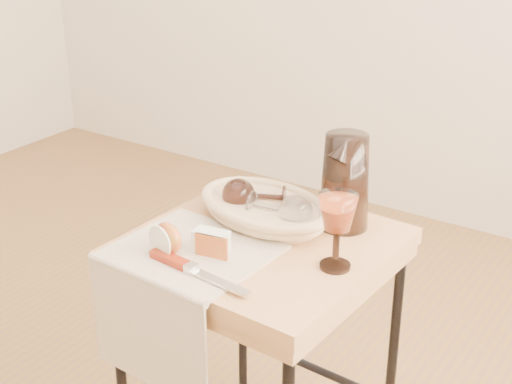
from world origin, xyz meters
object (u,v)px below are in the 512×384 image
Objects in this scene: bread_basket at (264,211)px; apple_half at (168,238)px; goblet_lying_b at (277,208)px; table_knife at (194,269)px; tea_towel at (192,251)px; goblet_lying_a at (258,196)px; pitcher at (345,181)px; wine_goblet at (337,231)px; side_table at (261,364)px.

bread_basket is 0.26m from apple_half.
table_knife is (-0.02, -0.27, -0.03)m from goblet_lying_b.
tea_towel is 2.50× the size of goblet_lying_a.
wine_goblet is at bearing -51.72° from pitcher.
bread_basket is at bearing 99.37° from table_knife.
apple_half reaches higher than bread_basket.
side_table is 0.37m from tea_towel.
wine_goblet is at bearing 45.74° from table_knife.
goblet_lying_b is at bearing 90.25° from side_table.
table_knife is at bearing -75.65° from bread_basket.
pitcher is at bearing 53.76° from side_table.
goblet_lying_b is (0.07, -0.03, -0.00)m from goblet_lying_a.
pitcher is (0.16, 0.08, 0.08)m from bread_basket.
goblet_lying_b is 0.16m from pitcher.
pitcher is 0.19m from wine_goblet.
goblet_lying_b reaches higher than bread_basket.
pitcher reaches higher than bread_basket.
apple_half is at bearing -129.98° from tea_towel.
goblet_lying_a is 0.29m from wine_goblet.
apple_half is at bearing -96.94° from bread_basket.
apple_half reaches higher than table_knife.
tea_towel is 2.52× the size of goblet_lying_b.
goblet_lying_b is (0.09, 0.19, 0.05)m from tea_towel.
tea_towel is at bearing 58.94° from apple_half.
bread_basket is at bearing 118.77° from side_table.
wine_goblet is 0.35m from apple_half.
goblet_lying_b is 0.27m from table_knife.
goblet_lying_b is 0.50× the size of table_knife.
goblet_lying_a is at bearing 91.02° from apple_half.
goblet_lying_a is at bearing 88.65° from tea_towel.
tea_towel is at bearing -158.40° from wine_goblet.
tea_towel is 0.31m from wine_goblet.
pitcher reaches higher than side_table.
apple_half is (-0.08, -0.25, 0.01)m from bread_basket.
pitcher is at bearing 74.07° from table_knife.
apple_half is 0.11m from table_knife.
wine_goblet reaches higher than side_table.
apple_half reaches higher than tea_towel.
tea_towel is 0.23m from goblet_lying_a.
goblet_lying_b is at bearing 156.73° from wine_goblet.
bread_basket reaches higher than table_knife.
goblet_lying_a is at bearing 156.63° from wine_goblet.
apple_half is (-0.12, -0.16, 0.37)m from side_table.
pitcher is (0.12, 0.10, 0.06)m from goblet_lying_b.
goblet_lying_b is at bearing 90.15° from table_knife.
side_table is 0.45m from wine_goblet.
goblet_lying_a is (0.02, 0.22, 0.05)m from tea_towel.
apple_half is (-0.12, -0.23, -0.01)m from goblet_lying_b.
side_table is at bearing 174.29° from wine_goblet.
table_knife is at bearing -9.39° from apple_half.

